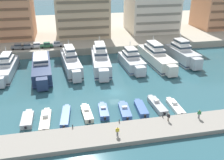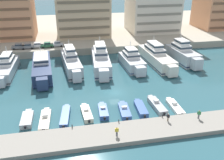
{
  "view_description": "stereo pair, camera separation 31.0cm",
  "coord_description": "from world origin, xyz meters",
  "px_view_note": "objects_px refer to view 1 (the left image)",
  "views": [
    {
      "loc": [
        -11.3,
        -51.11,
        26.61
      ],
      "look_at": [
        -0.35,
        1.77,
        2.5
      ],
      "focal_mm": 40.0,
      "sensor_mm": 36.0,
      "label": 1
    },
    {
      "loc": [
        -11.0,
        -51.17,
        26.61
      ],
      "look_at": [
        -0.35,
        1.77,
        2.5
      ],
      "focal_mm": 40.0,
      "sensor_mm": 36.0,
      "label": 2
    }
  ],
  "objects_px": {
    "motorboat_white_far_right": "(175,106)",
    "car_green_center_left": "(47,45)",
    "car_grey_left": "(27,46)",
    "motorboat_cream_left": "(46,120)",
    "car_grey_far_left": "(18,46)",
    "motorboat_cream_center_left": "(87,113)",
    "motorboat_blue_center_right": "(125,111)",
    "yacht_navy_left": "(42,67)",
    "yacht_silver_center_left": "(100,60)",
    "motorboat_grey_far_left": "(27,119)",
    "yacht_silver_center": "(132,61)",
    "motorboat_blue_mid_right": "(141,108)",
    "yacht_silver_mid_left": "(71,62)",
    "car_silver_center": "(57,44)",
    "pedestrian_mid_deck": "(199,113)",
    "yacht_silver_far_left": "(7,68)",
    "pedestrian_near_edge": "(169,116)",
    "yacht_ivory_center_right": "(156,57)",
    "motorboat_blue_mid_left": "(66,116)",
    "motorboat_grey_right": "(157,105)",
    "yacht_silver_mid_right": "(182,54)",
    "car_white_mid_left": "(37,45)",
    "pedestrian_far_side": "(117,131)",
    "motorboat_blue_center": "(103,111)"
  },
  "relations": [
    {
      "from": "motorboat_cream_center_left",
      "to": "car_grey_far_left",
      "type": "bearing_deg",
      "value": 113.52
    },
    {
      "from": "yacht_silver_center",
      "to": "motorboat_blue_mid_left",
      "type": "distance_m",
      "value": 31.12
    },
    {
      "from": "yacht_silver_mid_left",
      "to": "motorboat_blue_center_right",
      "type": "distance_m",
      "value": 27.78
    },
    {
      "from": "motorboat_blue_center_right",
      "to": "pedestrian_mid_deck",
      "type": "bearing_deg",
      "value": -25.09
    },
    {
      "from": "motorboat_blue_mid_left",
      "to": "motorboat_grey_right",
      "type": "xyz_separation_m",
      "value": [
        18.9,
        0.41,
        0.07
      ]
    },
    {
      "from": "motorboat_blue_mid_right",
      "to": "pedestrian_far_side",
      "type": "relative_size",
      "value": 3.99
    },
    {
      "from": "yacht_ivory_center_right",
      "to": "pedestrian_far_side",
      "type": "distance_m",
      "value": 39.29
    },
    {
      "from": "motorboat_cream_left",
      "to": "car_grey_far_left",
      "type": "relative_size",
      "value": 1.93
    },
    {
      "from": "motorboat_grey_far_left",
      "to": "motorboat_white_far_right",
      "type": "distance_m",
      "value": 29.65
    },
    {
      "from": "motorboat_grey_right",
      "to": "car_silver_center",
      "type": "height_order",
      "value": "car_silver_center"
    },
    {
      "from": "motorboat_cream_center_left",
      "to": "motorboat_blue_center_right",
      "type": "distance_m",
      "value": 7.62
    },
    {
      "from": "motorboat_grey_far_left",
      "to": "motorboat_cream_left",
      "type": "xyz_separation_m",
      "value": [
        3.36,
        -0.67,
        -0.09
      ]
    },
    {
      "from": "motorboat_blue_mid_left",
      "to": "motorboat_blue_center_right",
      "type": "xyz_separation_m",
      "value": [
        11.76,
        -0.26,
        0.0
      ]
    },
    {
      "from": "car_grey_far_left",
      "to": "yacht_navy_left",
      "type": "bearing_deg",
      "value": -64.47
    },
    {
      "from": "yacht_silver_center",
      "to": "yacht_ivory_center_right",
      "type": "relative_size",
      "value": 0.69
    },
    {
      "from": "motorboat_blue_mid_right",
      "to": "motorboat_blue_center",
      "type": "bearing_deg",
      "value": 176.22
    },
    {
      "from": "motorboat_white_far_right",
      "to": "pedestrian_mid_deck",
      "type": "bearing_deg",
      "value": -69.14
    },
    {
      "from": "car_grey_left",
      "to": "motorboat_cream_left",
      "type": "bearing_deg",
      "value": -80.4
    },
    {
      "from": "yacht_silver_mid_left",
      "to": "motorboat_cream_left",
      "type": "height_order",
      "value": "yacht_silver_mid_left"
    },
    {
      "from": "motorboat_grey_right",
      "to": "pedestrian_far_side",
      "type": "bearing_deg",
      "value": -139.84
    },
    {
      "from": "motorboat_white_far_right",
      "to": "pedestrian_mid_deck",
      "type": "xyz_separation_m",
      "value": [
        2.15,
        -5.63,
        1.47
      ]
    },
    {
      "from": "yacht_silver_mid_right",
      "to": "motorboat_cream_left",
      "type": "relative_size",
      "value": 2.17
    },
    {
      "from": "motorboat_blue_center_right",
      "to": "car_grey_left",
      "type": "distance_m",
      "value": 47.41
    },
    {
      "from": "motorboat_white_far_right",
      "to": "yacht_silver_center",
      "type": "bearing_deg",
      "value": 95.82
    },
    {
      "from": "motorboat_white_far_right",
      "to": "car_green_center_left",
      "type": "relative_size",
      "value": 1.76
    },
    {
      "from": "motorboat_cream_center_left",
      "to": "yacht_silver_center_left",
      "type": "bearing_deg",
      "value": 74.72
    },
    {
      "from": "yacht_silver_center",
      "to": "motorboat_blue_center",
      "type": "bearing_deg",
      "value": -118.02
    },
    {
      "from": "motorboat_grey_right",
      "to": "car_green_center_left",
      "type": "xyz_separation_m",
      "value": [
        -23.5,
        41.19,
        2.81
      ]
    },
    {
      "from": "yacht_silver_center_left",
      "to": "car_grey_far_left",
      "type": "xyz_separation_m",
      "value": [
        -24.89,
        16.06,
        0.85
      ]
    },
    {
      "from": "motorboat_blue_mid_right",
      "to": "car_grey_far_left",
      "type": "height_order",
      "value": "car_grey_far_left"
    },
    {
      "from": "yacht_silver_mid_left",
      "to": "motorboat_grey_far_left",
      "type": "distance_m",
      "value": 27.36
    },
    {
      "from": "yacht_silver_mid_left",
      "to": "motorboat_blue_center_right",
      "type": "relative_size",
      "value": 3.02
    },
    {
      "from": "yacht_silver_mid_left",
      "to": "pedestrian_mid_deck",
      "type": "bearing_deg",
      "value": -55.51
    },
    {
      "from": "yacht_silver_far_left",
      "to": "car_grey_far_left",
      "type": "height_order",
      "value": "yacht_silver_far_left"
    },
    {
      "from": "yacht_silver_mid_right",
      "to": "car_white_mid_left",
      "type": "height_order",
      "value": "yacht_silver_mid_right"
    },
    {
      "from": "yacht_silver_center_left",
      "to": "motorboat_grey_far_left",
      "type": "relative_size",
      "value": 3.46
    },
    {
      "from": "yacht_silver_center",
      "to": "motorboat_white_far_right",
      "type": "relative_size",
      "value": 2.11
    },
    {
      "from": "yacht_silver_far_left",
      "to": "pedestrian_near_edge",
      "type": "height_order",
      "value": "yacht_silver_far_left"
    },
    {
      "from": "motorboat_cream_center_left",
      "to": "yacht_silver_center",
      "type": "bearing_deg",
      "value": 56.03
    },
    {
      "from": "motorboat_grey_far_left",
      "to": "motorboat_cream_left",
      "type": "height_order",
      "value": "motorboat_cream_left"
    },
    {
      "from": "yacht_silver_mid_right",
      "to": "motorboat_blue_mid_left",
      "type": "distance_m",
      "value": 45.06
    },
    {
      "from": "yacht_silver_far_left",
      "to": "pedestrian_near_edge",
      "type": "relative_size",
      "value": 11.67
    },
    {
      "from": "motorboat_white_far_right",
      "to": "car_green_center_left",
      "type": "xyz_separation_m",
      "value": [
        -27.08,
        42.26,
        2.97
      ]
    },
    {
      "from": "motorboat_cream_center_left",
      "to": "car_silver_center",
      "type": "distance_m",
      "value": 42.19
    },
    {
      "from": "yacht_ivory_center_right",
      "to": "pedestrian_near_edge",
      "type": "relative_size",
      "value": 14.15
    },
    {
      "from": "yacht_navy_left",
      "to": "pedestrian_mid_deck",
      "type": "distance_m",
      "value": 42.88
    },
    {
      "from": "car_grey_left",
      "to": "car_silver_center",
      "type": "height_order",
      "value": "same"
    },
    {
      "from": "yacht_silver_center_left",
      "to": "motorboat_blue_center_right",
      "type": "relative_size",
      "value": 3.2
    },
    {
      "from": "yacht_navy_left",
      "to": "pedestrian_mid_deck",
      "type": "xyz_separation_m",
      "value": [
        30.14,
        -30.5,
        -0.09
      ]
    },
    {
      "from": "yacht_silver_mid_left",
      "to": "motorboat_cream_center_left",
      "type": "height_order",
      "value": "yacht_silver_mid_left"
    }
  ]
}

